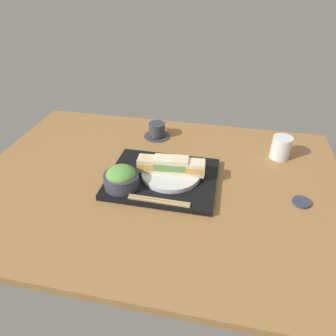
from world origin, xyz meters
TOP-DOWN VIEW (x-y plane):
  - ground_plane at (0.00, 0.00)cm, footprint 140.00×100.00cm
  - serving_tray at (2.27, -0.03)cm, footprint 40.18×31.79cm
  - sandwich_plate at (5.26, 1.28)cm, footprint 22.26×22.26cm
  - sandwich_nearmost at (-3.85, 0.86)cm, footprint 6.94×5.93cm
  - sandwich_inner_near at (2.22, 1.14)cm, footprint 6.89×5.92cm
  - sandwich_inner_far at (8.29, 1.42)cm, footprint 7.28×5.80cm
  - sandwich_farmost at (14.36, 1.70)cm, footprint 7.12×5.79cm
  - salad_bowl at (-10.63, -8.73)cm, footprint 12.38×12.38cm
  - chopsticks_pair at (4.20, -14.26)cm, footprint 21.30×2.20cm
  - coffee_cup at (-7.78, 33.04)cm, footprint 12.05×12.05cm
  - drinking_glass at (46.73, 25.91)cm, footprint 7.96×7.96cm
  - small_sauce_dish at (51.74, -2.89)cm, footprint 6.08×6.08cm

SIDE VIEW (x-z plane):
  - ground_plane at x=0.00cm, z-range -3.00..0.00cm
  - small_sauce_dish at x=51.74cm, z-range 0.00..1.11cm
  - serving_tray at x=2.27cm, z-range 0.00..2.12cm
  - chopsticks_pair at x=4.20cm, z-range 2.12..2.82cm
  - sandwich_plate at x=5.26cm, z-range 2.12..3.81cm
  - coffee_cup at x=-7.78cm, z-range -0.30..6.42cm
  - drinking_glass at x=46.73cm, z-range 0.00..9.51cm
  - salad_bowl at x=-10.63cm, z-range 1.82..9.79cm
  - sandwich_nearmost at x=-3.85cm, z-range 3.81..8.98cm
  - sandwich_farmost at x=14.36cm, z-range 3.81..9.07cm
  - sandwich_inner_near at x=2.22cm, z-range 3.81..9.70cm
  - sandwich_inner_far at x=8.29cm, z-range 3.81..9.82cm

